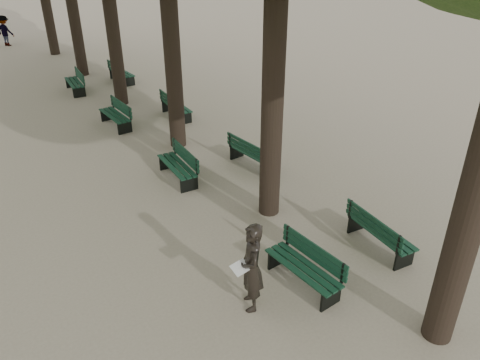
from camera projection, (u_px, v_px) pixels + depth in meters
ground at (301, 302)px, 9.19m from camera, size 120.00×120.00×0.00m
bench_left_0 at (303, 274)px, 9.52m from camera, size 0.65×1.82×0.92m
bench_left_1 at (178, 171)px, 13.48m from camera, size 0.71×1.84×0.92m
bench_left_2 at (116, 120)px, 16.98m from camera, size 0.62×1.82×0.92m
bench_left_3 at (75, 86)px, 20.46m from camera, size 0.75×1.85×0.92m
bench_right_0 at (380, 238)px, 10.61m from camera, size 0.79×1.86×0.92m
bench_right_1 at (253, 158)px, 14.19m from camera, size 0.70×1.84×0.92m
bench_right_2 at (176, 110)px, 17.81m from camera, size 0.68×1.83×0.92m
bench_right_3 at (122, 76)px, 21.77m from camera, size 0.65×1.82×0.92m
man_with_map at (251, 268)px, 8.68m from camera, size 0.76×0.83×1.86m
pedestrian_b at (5, 31)px, 27.98m from camera, size 0.93×1.14×1.75m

